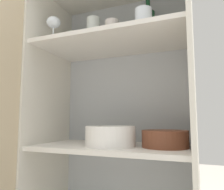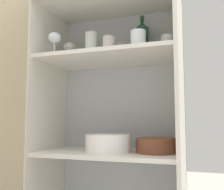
{
  "view_description": "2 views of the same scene",
  "coord_description": "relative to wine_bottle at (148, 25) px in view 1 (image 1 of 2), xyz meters",
  "views": [
    {
      "loc": [
        0.38,
        -0.77,
        0.87
      ],
      "look_at": [
        -0.02,
        0.24,
        1.0
      ],
      "focal_mm": 35.0,
      "sensor_mm": 36.0,
      "label": 1
    },
    {
      "loc": [
        0.45,
        -1.1,
        0.91
      ],
      "look_at": [
        0.01,
        0.21,
        1.05
      ],
      "focal_mm": 42.0,
      "sensor_mm": 36.0,
      "label": 2
    }
  ],
  "objects": [
    {
      "name": "cupboard_back_panel",
      "position": [
        -0.15,
        0.07,
        -0.59
      ],
      "size": [
        0.74,
        0.02,
        1.54
      ],
      "primitive_type": "cube",
      "color": "#B2B7BC",
      "rests_on": "ground_plane"
    },
    {
      "name": "wine_glass_0",
      "position": [
        -0.42,
        -0.07,
        -0.02
      ],
      "size": [
        0.07,
        0.07,
        0.12
      ],
      "color": "white",
      "rests_on": "shelf_board_upper"
    },
    {
      "name": "tumbler_glass_0",
      "position": [
        -0.26,
        -0.12,
        -0.04
      ],
      "size": [
        0.07,
        0.07,
        0.14
      ],
      "color": "white",
      "rests_on": "shelf_board_upper"
    },
    {
      "name": "shelf_board_middle",
      "position": [
        -0.15,
        -0.12,
        -0.62
      ],
      "size": [
        0.71,
        0.37,
        0.02
      ],
      "primitive_type": "cube",
      "color": "silver"
    },
    {
      "name": "tumbler_glass_3",
      "position": [
        0.15,
        -0.09,
        -0.06
      ],
      "size": [
        0.06,
        0.06,
        0.1
      ],
      "color": "white",
      "rests_on": "shelf_board_upper"
    },
    {
      "name": "shelf_board_upper",
      "position": [
        -0.15,
        -0.12,
        -0.12
      ],
      "size": [
        0.71,
        0.37,
        0.02
      ],
      "primitive_type": "cube",
      "color": "silver"
    },
    {
      "name": "wine_bottle",
      "position": [
        0.0,
        0.0,
        0.0
      ],
      "size": [
        0.07,
        0.07,
        0.25
      ],
      "color": "#194728",
      "rests_on": "shelf_board_upper"
    },
    {
      "name": "wine_glass_2",
      "position": [
        -0.42,
        -0.23,
        -0.02
      ],
      "size": [
        0.07,
        0.07,
        0.13
      ],
      "color": "white",
      "rests_on": "shelf_board_upper"
    },
    {
      "name": "tumbler_glass_1",
      "position": [
        -0.13,
        -0.02,
        -0.06
      ],
      "size": [
        0.07,
        0.07,
        0.1
      ],
      "color": "silver",
      "rests_on": "shelf_board_upper"
    },
    {
      "name": "tumbler_glass_2",
      "position": [
        0.02,
        -0.2,
        -0.06
      ],
      "size": [
        0.07,
        0.07,
        0.09
      ],
      "color": "white",
      "rests_on": "shelf_board_upper"
    },
    {
      "name": "cupboard_side_left",
      "position": [
        -0.52,
        -0.12,
        -0.59
      ],
      "size": [
        0.02,
        0.41,
        1.54
      ],
      "primitive_type": "cube",
      "color": "silver",
      "rests_on": "ground_plane"
    },
    {
      "name": "cupboard_side_right",
      "position": [
        0.21,
        -0.12,
        -0.59
      ],
      "size": [
        0.02,
        0.41,
        1.54
      ],
      "primitive_type": "cube",
      "color": "silver",
      "rests_on": "ground_plane"
    },
    {
      "name": "mixing_bowl_large",
      "position": [
        0.09,
        -0.11,
        -0.57
      ],
      "size": [
        0.2,
        0.2,
        0.07
      ],
      "color": "brown",
      "rests_on": "shelf_board_middle"
    },
    {
      "name": "wine_glass_1",
      "position": [
        0.13,
        -0.0,
        -0.03
      ],
      "size": [
        0.07,
        0.07,
        0.12
      ],
      "color": "white",
      "rests_on": "shelf_board_upper"
    },
    {
      "name": "plate_stack_white",
      "position": [
        -0.15,
        -0.16,
        -0.56
      ],
      "size": [
        0.22,
        0.22,
        0.09
      ],
      "color": "white",
      "rests_on": "shelf_board_middle"
    },
    {
      "name": "tumbler_glass_4",
      "position": [
        -0.16,
        -0.13,
        -0.06
      ],
      "size": [
        0.07,
        0.07,
        0.11
      ],
      "color": "silver",
      "rests_on": "shelf_board_upper"
    }
  ]
}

